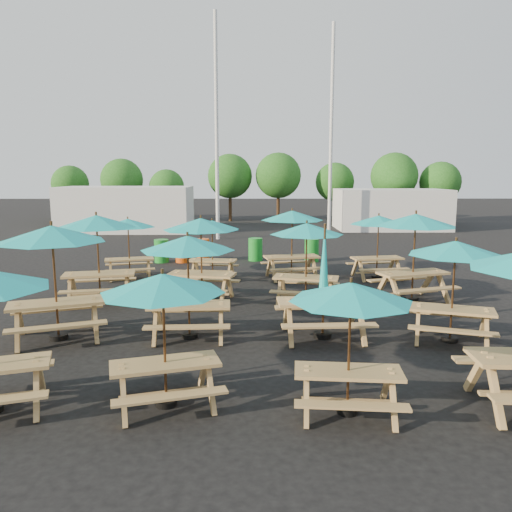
{
  "coord_description": "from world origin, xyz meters",
  "views": [
    {
      "loc": [
        -0.15,
        -13.59,
        3.59
      ],
      "look_at": [
        0.0,
        1.5,
        1.1
      ],
      "focal_mm": 35.0,
      "sensor_mm": 36.0,
      "label": 1
    }
  ],
  "objects_px": {
    "picnic_unit_9": "(324,292)",
    "waste_bin_3": "(255,249)",
    "picnic_unit_6": "(201,229)",
    "picnic_unit_7": "(212,228)",
    "picnic_unit_15": "(379,224)",
    "waste_bin_4": "(312,250)",
    "waste_bin_2": "(202,250)",
    "picnic_unit_2": "(97,226)",
    "picnic_unit_5": "(188,249)",
    "waste_bin_0": "(162,251)",
    "waste_bin_1": "(183,251)",
    "picnic_unit_10": "(307,234)",
    "picnic_unit_11": "(292,219)",
    "picnic_unit_13": "(455,254)",
    "picnic_unit_3": "(128,226)",
    "picnic_unit_1": "(52,240)",
    "picnic_unit_8": "(351,300)",
    "picnic_unit_14": "(415,225)",
    "picnic_unit_4": "(163,291)"
  },
  "relations": [
    {
      "from": "picnic_unit_15",
      "to": "waste_bin_4",
      "type": "distance_m",
      "value": 4.13
    },
    {
      "from": "picnic_unit_1",
      "to": "waste_bin_3",
      "type": "relative_size",
      "value": 3.08
    },
    {
      "from": "picnic_unit_3",
      "to": "picnic_unit_11",
      "type": "height_order",
      "value": "picnic_unit_11"
    },
    {
      "from": "picnic_unit_6",
      "to": "picnic_unit_14",
      "type": "xyz_separation_m",
      "value": [
        6.0,
        -0.08,
        0.11
      ]
    },
    {
      "from": "waste_bin_2",
      "to": "waste_bin_3",
      "type": "distance_m",
      "value": 2.22
    },
    {
      "from": "picnic_unit_3",
      "to": "picnic_unit_7",
      "type": "bearing_deg",
      "value": -19.21
    },
    {
      "from": "picnic_unit_7",
      "to": "waste_bin_0",
      "type": "bearing_deg",
      "value": 132.61
    },
    {
      "from": "picnic_unit_2",
      "to": "waste_bin_2",
      "type": "height_order",
      "value": "picnic_unit_2"
    },
    {
      "from": "picnic_unit_5",
      "to": "waste_bin_2",
      "type": "distance_m",
      "value": 9.88
    },
    {
      "from": "picnic_unit_4",
      "to": "picnic_unit_15",
      "type": "distance_m",
      "value": 11.16
    },
    {
      "from": "picnic_unit_6",
      "to": "waste_bin_2",
      "type": "relative_size",
      "value": 2.7
    },
    {
      "from": "picnic_unit_8",
      "to": "picnic_unit_15",
      "type": "xyz_separation_m",
      "value": [
        2.91,
        9.88,
        0.14
      ]
    },
    {
      "from": "picnic_unit_2",
      "to": "picnic_unit_5",
      "type": "bearing_deg",
      "value": -57.84
    },
    {
      "from": "waste_bin_4",
      "to": "picnic_unit_7",
      "type": "bearing_deg",
      "value": -137.27
    },
    {
      "from": "picnic_unit_5",
      "to": "picnic_unit_13",
      "type": "relative_size",
      "value": 0.91
    },
    {
      "from": "picnic_unit_2",
      "to": "picnic_unit_10",
      "type": "height_order",
      "value": "picnic_unit_2"
    },
    {
      "from": "picnic_unit_5",
      "to": "waste_bin_2",
      "type": "height_order",
      "value": "picnic_unit_5"
    },
    {
      "from": "picnic_unit_7",
      "to": "waste_bin_1",
      "type": "relative_size",
      "value": 2.2
    },
    {
      "from": "picnic_unit_7",
      "to": "waste_bin_2",
      "type": "height_order",
      "value": "picnic_unit_7"
    },
    {
      "from": "picnic_unit_9",
      "to": "picnic_unit_15",
      "type": "xyz_separation_m",
      "value": [
        2.78,
        6.34,
        0.86
      ]
    },
    {
      "from": "picnic_unit_3",
      "to": "waste_bin_2",
      "type": "height_order",
      "value": "picnic_unit_3"
    },
    {
      "from": "picnic_unit_8",
      "to": "picnic_unit_6",
      "type": "bearing_deg",
      "value": 118.17
    },
    {
      "from": "picnic_unit_11",
      "to": "picnic_unit_1",
      "type": "bearing_deg",
      "value": -142.9
    },
    {
      "from": "picnic_unit_11",
      "to": "picnic_unit_5",
      "type": "bearing_deg",
      "value": -125.16
    },
    {
      "from": "picnic_unit_3",
      "to": "picnic_unit_8",
      "type": "xyz_separation_m",
      "value": [
        5.68,
        -9.96,
        -0.04
      ]
    },
    {
      "from": "picnic_unit_6",
      "to": "picnic_unit_7",
      "type": "relative_size",
      "value": 1.23
    },
    {
      "from": "picnic_unit_10",
      "to": "picnic_unit_14",
      "type": "xyz_separation_m",
      "value": [
        3.07,
        0.23,
        0.21
      ]
    },
    {
      "from": "picnic_unit_5",
      "to": "picnic_unit_10",
      "type": "relative_size",
      "value": 0.94
    },
    {
      "from": "picnic_unit_8",
      "to": "picnic_unit_10",
      "type": "relative_size",
      "value": 0.84
    },
    {
      "from": "picnic_unit_7",
      "to": "picnic_unit_3",
      "type": "bearing_deg",
      "value": -176.41
    },
    {
      "from": "picnic_unit_11",
      "to": "picnic_unit_14",
      "type": "relative_size",
      "value": 0.89
    },
    {
      "from": "picnic_unit_7",
      "to": "picnic_unit_15",
      "type": "height_order",
      "value": "picnic_unit_15"
    },
    {
      "from": "picnic_unit_10",
      "to": "waste_bin_4",
      "type": "relative_size",
      "value": 2.61
    },
    {
      "from": "picnic_unit_2",
      "to": "picnic_unit_14",
      "type": "height_order",
      "value": "picnic_unit_14"
    },
    {
      "from": "picnic_unit_3",
      "to": "picnic_unit_8",
      "type": "distance_m",
      "value": 11.47
    },
    {
      "from": "picnic_unit_11",
      "to": "picnic_unit_13",
      "type": "height_order",
      "value": "picnic_unit_11"
    },
    {
      "from": "picnic_unit_1",
      "to": "picnic_unit_9",
      "type": "xyz_separation_m",
      "value": [
        5.82,
        0.06,
        -1.15
      ]
    },
    {
      "from": "waste_bin_3",
      "to": "waste_bin_1",
      "type": "bearing_deg",
      "value": -172.6
    },
    {
      "from": "picnic_unit_1",
      "to": "picnic_unit_4",
      "type": "height_order",
      "value": "picnic_unit_1"
    },
    {
      "from": "picnic_unit_5",
      "to": "waste_bin_2",
      "type": "bearing_deg",
      "value": 91.38
    },
    {
      "from": "picnic_unit_2",
      "to": "picnic_unit_5",
      "type": "height_order",
      "value": "picnic_unit_2"
    },
    {
      "from": "picnic_unit_2",
      "to": "waste_bin_0",
      "type": "xyz_separation_m",
      "value": [
        0.61,
        6.42,
        -1.68
      ]
    },
    {
      "from": "picnic_unit_3",
      "to": "picnic_unit_5",
      "type": "distance_m",
      "value": 7.01
    },
    {
      "from": "picnic_unit_2",
      "to": "waste_bin_2",
      "type": "relative_size",
      "value": 2.75
    },
    {
      "from": "picnic_unit_14",
      "to": "picnic_unit_15",
      "type": "distance_m",
      "value": 3.15
    },
    {
      "from": "waste_bin_0",
      "to": "waste_bin_1",
      "type": "xyz_separation_m",
      "value": [
        0.87,
        -0.0,
        0.0
      ]
    },
    {
      "from": "picnic_unit_9",
      "to": "picnic_unit_15",
      "type": "distance_m",
      "value": 6.98
    },
    {
      "from": "picnic_unit_7",
      "to": "picnic_unit_15",
      "type": "bearing_deg",
      "value": 9.38
    },
    {
      "from": "picnic_unit_9",
      "to": "waste_bin_3",
      "type": "relative_size",
      "value": 2.7
    },
    {
      "from": "picnic_unit_11",
      "to": "picnic_unit_15",
      "type": "bearing_deg",
      "value": -11.1
    }
  ]
}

